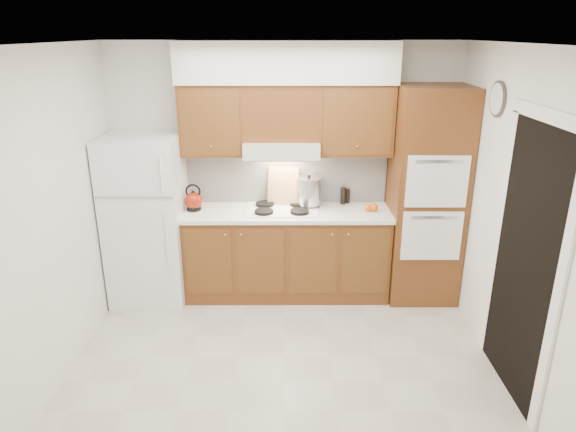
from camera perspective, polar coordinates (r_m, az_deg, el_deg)
The scene contains 26 objects.
floor at distance 4.65m, azimuth -0.46°, elevation -15.41°, with size 3.60×3.60×0.00m, color #BCB5A4.
ceiling at distance 3.79m, azimuth -0.57°, elevation 18.61°, with size 3.60×3.60×0.00m, color white.
wall_back at distance 5.47m, azimuth -0.42°, elevation 5.23°, with size 3.60×0.02×2.60m, color white.
wall_left at distance 4.43m, azimuth -24.48°, elevation -0.18°, with size 0.02×3.00×2.60m, color white.
wall_right at distance 4.41m, azimuth 23.59°, elevation -0.14°, with size 0.02×3.00×2.60m, color white.
fridge at distance 5.45m, azimuth -15.36°, elevation -0.41°, with size 0.75×0.72×1.72m, color white.
base_cabinets at distance 5.47m, azimuth -0.15°, elevation -4.22°, with size 2.11×0.60×0.90m, color brown.
countertop at distance 5.28m, azimuth -0.15°, elevation 0.39°, with size 2.13×0.62×0.04m, color white.
backsplash at distance 5.48m, azimuth -0.15°, elevation 4.38°, with size 2.11×0.03×0.56m, color white.
oven_cabinet at distance 5.40m, azimuth 15.05°, elevation 2.14°, with size 0.70×0.65×2.20m, color brown.
upper_cab_left at distance 5.25m, azimuth -8.41°, elevation 10.53°, with size 0.63×0.33×0.70m, color brown.
upper_cab_right at distance 5.24m, azimuth 7.54°, elevation 10.56°, with size 0.73×0.33×0.70m, color brown.
range_hood at distance 5.19m, azimuth -0.71°, elevation 7.54°, with size 0.75×0.45×0.15m, color silver.
upper_cab_over_hood at distance 5.18m, azimuth -0.72°, elevation 11.47°, with size 0.75×0.33×0.55m, color brown.
soffit at distance 5.12m, azimuth -0.17°, elevation 16.71°, with size 2.13×0.36×0.40m, color silver.
cooktop at distance 5.29m, azimuth -0.69°, elevation 0.73°, with size 0.74×0.50×0.01m, color white.
doorway at distance 4.20m, azimuth 24.79°, elevation -4.99°, with size 0.02×0.90×2.10m, color black.
wall_clock at distance 4.71m, azimuth 22.27°, elevation 11.95°, with size 0.30×0.30×0.02m, color #3F3833.
kettle at distance 5.35m, azimuth -10.44°, elevation 1.66°, with size 0.18×0.18×0.18m, color maroon.
cutting_board at distance 5.39m, azimuth -0.55°, elevation 3.25°, with size 0.32×0.02×0.43m, color tan.
stock_pot at distance 5.37m, azimuth 2.32°, elevation 2.79°, with size 0.26×0.26×0.27m, color silver.
condiment_a at distance 5.40m, azimuth 2.74°, elevation 2.23°, with size 0.06×0.06×0.21m, color black.
condiment_b at distance 5.49m, azimuth 6.15°, elevation 2.24°, with size 0.06×0.06×0.18m, color black.
condiment_c at distance 5.54m, azimuth 6.60°, elevation 2.25°, with size 0.05×0.05×0.16m, color black.
orange_near at distance 5.32m, azimuth 9.54°, elevation 0.96°, with size 0.08×0.08×0.08m, color orange.
orange_far at distance 5.31m, azimuth 8.86°, elevation 0.88°, with size 0.07×0.07×0.07m, color orange.
Camera 1 is at (0.03, -3.79, 2.69)m, focal length 32.00 mm.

